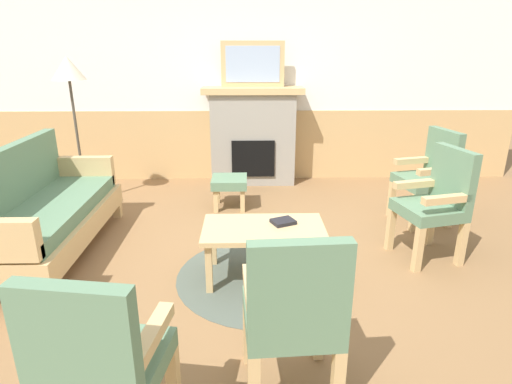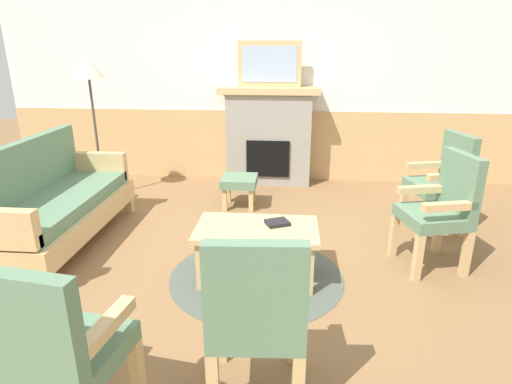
{
  "view_description": "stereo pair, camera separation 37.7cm",
  "coord_description": "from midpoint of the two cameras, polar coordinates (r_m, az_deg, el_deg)",
  "views": [
    {
      "loc": [
        -0.07,
        -3.22,
        1.79
      ],
      "look_at": [
        0.0,
        0.35,
        0.55
      ],
      "focal_mm": 29.74,
      "sensor_mm": 36.0,
      "label": 1
    },
    {
      "loc": [
        0.3,
        -3.2,
        1.79
      ],
      "look_at": [
        0.0,
        0.35,
        0.55
      ],
      "focal_mm": 29.74,
      "sensor_mm": 36.0,
      "label": 2
    }
  ],
  "objects": [
    {
      "name": "armchair_near_fireplace",
      "position": [
        4.67,
        26.08,
        1.65
      ],
      "size": [
        0.58,
        0.58,
        0.98
      ],
      "color": "tan",
      "rests_on": "ground_plane"
    },
    {
      "name": "ground_plane",
      "position": [
        3.68,
        2.51,
        -9.98
      ],
      "size": [
        14.0,
        14.0,
        0.0
      ],
      "primitive_type": "plane",
      "color": "olive"
    },
    {
      "name": "footstool",
      "position": [
        4.87,
        -0.05,
        1.16
      ],
      "size": [
        0.4,
        0.4,
        0.36
      ],
      "color": "tan",
      "rests_on": "ground_plane"
    },
    {
      "name": "couch",
      "position": [
        4.25,
        -23.06,
        -1.56
      ],
      "size": [
        0.7,
        1.8,
        0.98
      ],
      "color": "tan",
      "rests_on": "ground_plane"
    },
    {
      "name": "floor_lamp_by_couch",
      "position": [
        5.25,
        -19.64,
        14.42
      ],
      "size": [
        0.36,
        0.36,
        1.68
      ],
      "color": "#332D28",
      "rests_on": "ground_plane"
    },
    {
      "name": "framed_picture",
      "position": [
        5.56,
        3.86,
        16.78
      ],
      "size": [
        0.8,
        0.04,
        0.56
      ],
      "color": "tan",
      "rests_on": "fireplace"
    },
    {
      "name": "fireplace",
      "position": [
        5.67,
        3.65,
        7.59
      ],
      "size": [
        1.3,
        0.44,
        1.28
      ],
      "color": "gray",
      "rests_on": "ground_plane"
    },
    {
      "name": "book_on_table",
      "position": [
        3.39,
        6.07,
        -4.18
      ],
      "size": [
        0.22,
        0.2,
        0.03
      ],
      "primitive_type": "cube",
      "rotation": [
        0.0,
        0.0,
        0.42
      ],
      "color": "black",
      "rests_on": "coffee_table"
    },
    {
      "name": "round_rug",
      "position": [
        3.53,
        3.22,
        -11.31
      ],
      "size": [
        1.42,
        1.42,
        0.01
      ],
      "primitive_type": "cylinder",
      "color": "#4C564C",
      "rests_on": "ground_plane"
    },
    {
      "name": "armchair_front_center",
      "position": [
        2.09,
        -20.59,
        -19.2
      ],
      "size": [
        0.55,
        0.55,
        0.98
      ],
      "color": "tan",
      "rests_on": "ground_plane"
    },
    {
      "name": "coffee_table",
      "position": [
        3.35,
        3.34,
        -5.67
      ],
      "size": [
        0.96,
        0.56,
        0.44
      ],
      "color": "tan",
      "rests_on": "ground_plane"
    },
    {
      "name": "armchair_front_left",
      "position": [
        2.19,
        5.14,
        -15.88
      ],
      "size": [
        0.51,
        0.51,
        0.98
      ],
      "color": "tan",
      "rests_on": "ground_plane"
    },
    {
      "name": "wall_back",
      "position": [
        5.83,
        3.86,
        14.44
      ],
      "size": [
        7.2,
        0.14,
        2.7
      ],
      "color": "white",
      "rests_on": "ground_plane"
    },
    {
      "name": "armchair_by_window_left",
      "position": [
        3.87,
        26.36,
        -1.77
      ],
      "size": [
        0.58,
        0.58,
        0.98
      ],
      "color": "tan",
      "rests_on": "ground_plane"
    }
  ]
}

